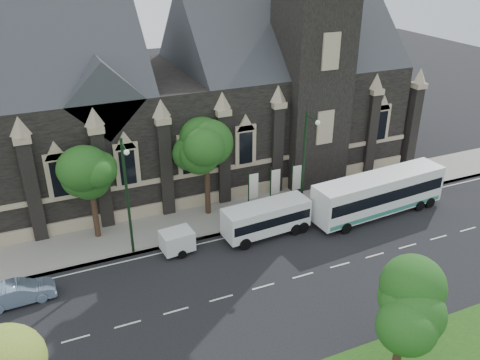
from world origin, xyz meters
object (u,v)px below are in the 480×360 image
street_lamp_near (305,159)px  tour_coach (379,194)px  tree_park_east (407,304)px  banner_flag_left (252,189)px  tree_walk_left (91,168)px  banner_flag_right (295,180)px  banner_flag_center (274,185)px  street_lamp_mid (127,192)px  shuttle_bus (267,217)px  box_trailer (177,241)px  sedan (19,293)px  tree_walk_right (208,148)px

street_lamp_near → tour_coach: size_ratio=0.74×
tree_park_east → banner_flag_left: (0.11, 18.32, -2.24)m
tree_walk_left → banner_flag_right: (16.08, -1.70, -3.35)m
tree_park_east → banner_flag_center: size_ratio=1.57×
banner_flag_left → street_lamp_mid: bearing=-169.5°
banner_flag_right → shuttle_bus: (-4.26, -3.28, -0.86)m
banner_flag_center → banner_flag_left: bearing=180.0°
tree_walk_left → box_trailer: (4.80, -4.58, -4.74)m
banner_flag_right → banner_flag_left: bearing=180.0°
tree_park_east → box_trailer: 17.41m
tree_park_east → tour_coach: (9.72, 14.27, -2.72)m
banner_flag_right → shuttle_bus: banner_flag_right is taller
street_lamp_near → shuttle_bus: street_lamp_near is taller
street_lamp_mid → box_trailer: (3.00, -0.97, -4.12)m
street_lamp_mid → shuttle_bus: bearing=-7.8°
tour_coach → sedan: tour_coach is taller
banner_flag_right → tree_park_east: bearing=-102.6°
tree_walk_left → street_lamp_mid: size_ratio=0.85×
tree_park_east → banner_flag_right: (4.11, 18.32, -2.24)m
street_lamp_near → shuttle_bus: size_ratio=1.30×
tree_walk_left → box_trailer: tree_walk_left is taller
shuttle_bus → sedan: 17.83m
street_lamp_mid → banner_flag_left: 10.81m
tree_walk_right → box_trailer: tree_walk_right is taller
shuttle_bus → tree_park_east: bearing=-93.2°
banner_flag_right → tour_coach: 6.94m
street_lamp_near → banner_flag_left: 4.99m
tree_walk_left → banner_flag_left: bearing=-8.0°
banner_flag_right → box_trailer: banner_flag_right is taller
box_trailer → street_lamp_mid: bearing=157.1°
tree_park_east → street_lamp_mid: street_lamp_mid is taller
box_trailer → sedan: (-10.76, -1.37, -0.28)m
banner_flag_left → tree_walk_left: bearing=172.0°
banner_flag_center → tree_park_east: bearing=-96.6°
banner_flag_center → box_trailer: size_ratio=1.20×
banner_flag_right → banner_flag_center: bearing=180.0°
banner_flag_center → banner_flag_right: size_ratio=1.00×
sedan → street_lamp_near: bearing=-86.0°
box_trailer → shuttle_bus: bearing=-8.3°
banner_flag_left → sedan: (-18.05, -4.25, -1.67)m
shuttle_bus → sedan: (-17.78, -0.97, -0.81)m
tree_walk_right → tree_walk_left: (-9.01, -0.01, -0.08)m
tree_walk_left → box_trailer: bearing=-43.7°
tree_walk_right → box_trailer: (-4.21, -4.59, -4.82)m
tree_walk_left → street_lamp_near: size_ratio=0.85×
tree_walk_left → banner_flag_center: tree_walk_left is taller
street_lamp_near → banner_flag_center: 3.74m
banner_flag_center → sedan: size_ratio=0.92×
box_trailer → sedan: 10.85m
tree_walk_right → tree_park_east: bearing=-81.6°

